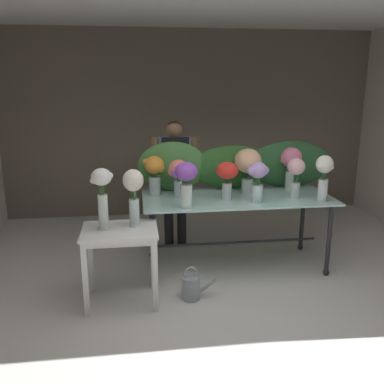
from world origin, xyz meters
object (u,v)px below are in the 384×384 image
Objects in this scene: vase_ivory_anemones at (324,174)px; florist at (175,170)px; vase_lilac_dahlias at (258,178)px; watering_can at (191,287)px; vase_white_roses_tall at (102,192)px; vase_cream_lisianthus_tall at (134,191)px; vase_rosy_peonies at (291,163)px; side_table_white at (120,240)px; vase_coral_freesia at (178,174)px; display_table_glass at (236,206)px; vase_sunset_stock at (155,172)px; vase_blush_carnations at (295,174)px; vase_peach_ranunculus at (248,164)px; vase_scarlet_roses at (227,175)px; vase_violet_lilies at (186,180)px.

florist is at bearing 143.56° from vase_ivory_anemones.
vase_lilac_dahlias is 1.31m from watering_can.
vase_lilac_dahlias is at bearing 13.45° from vase_white_roses_tall.
florist is 2.91× the size of vase_cream_lisianthus_tall.
vase_rosy_peonies reaches higher than vase_white_roses_tall.
vase_coral_freesia reaches higher than side_table_white.
display_table_glass is 1.43m from side_table_white.
vase_sunset_stock is at bearing 150.53° from vase_coral_freesia.
display_table_glass is 1.02m from florist.
vase_rosy_peonies is at bearing 40.54° from vase_lilac_dahlias.
display_table_glass is at bearing -10.78° from vase_sunset_stock.
vase_rosy_peonies is (0.08, 0.34, 0.05)m from vase_blush_carnations.
vase_cream_lisianthus_tall is at bearing 21.00° from side_table_white.
vase_lilac_dahlias is at bearing -89.23° from vase_peach_ranunculus.
vase_peach_ranunculus is 1.05m from vase_sunset_stock.
side_table_white is 1.55m from vase_lilac_dahlias.
vase_coral_freesia is at bearing 159.69° from vase_lilac_dahlias.
vase_coral_freesia is (0.62, 0.67, 0.47)m from side_table_white.
vase_coral_freesia is at bearing 171.48° from vase_blush_carnations.
display_table_glass is at bearing -164.85° from vase_rosy_peonies.
vase_sunset_stock is 1.58m from vase_rosy_peonies.
vase_ivory_anemones is 0.83m from vase_peach_ranunculus.
vase_ivory_anemones reaches higher than vase_blush_carnations.
vase_scarlet_roses is 0.94× the size of vase_blush_carnations.
display_table_glass is at bearing 26.76° from side_table_white.
vase_violet_lilies is 0.77m from vase_lilac_dahlias.
vase_violet_lilies is 1.33× the size of watering_can.
vase_rosy_peonies is at bearing 23.08° from vase_cream_lisianthus_tall.
florist reaches higher than display_table_glass.
vase_violet_lilies is 1.05× the size of vase_sunset_stock.
vase_coral_freesia is (-0.65, 0.03, 0.39)m from display_table_glass.
vase_violet_lilies is 0.60m from vase_sunset_stock.
vase_rosy_peonies is (0.53, 0.06, -0.01)m from vase_peach_ranunculus.
vase_blush_carnations is 0.35m from vase_rosy_peonies.
vase_violet_lilies is at bearing 92.01° from watering_can.
display_table_glass is at bearing 39.69° from vase_scarlet_roses.
vase_ivory_anemones is at bearing -36.44° from florist.
vase_blush_carnations is 1.79m from vase_cream_lisianthus_tall.
vase_blush_carnations is (1.25, -0.19, 0.00)m from vase_coral_freesia.
vase_coral_freesia is at bearing -29.47° from vase_sunset_stock.
vase_violet_lilies is 0.81× the size of vase_white_roses_tall.
vase_sunset_stock is 0.87× the size of vase_rosy_peonies.
side_table_white is at bearing -151.67° from vase_peach_ranunculus.
display_table_glass is 4.47× the size of vase_violet_lilies.
vase_peach_ranunculus is at bearing 47.33° from watering_can.
watering_can is at bearing -131.16° from display_table_glass.
florist reaches higher than watering_can.
vase_peach_ranunculus is 1.15× the size of vase_sunset_stock.
vase_cream_lisianthus_tall is at bearing -165.98° from vase_lilac_dahlias.
florist is 3.23× the size of vase_ivory_anemones.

